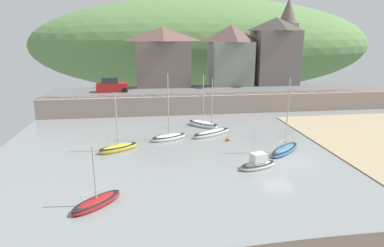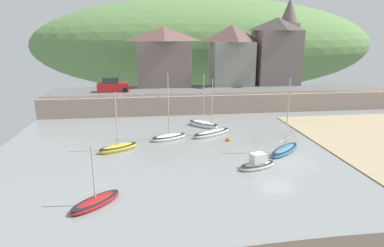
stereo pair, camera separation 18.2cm
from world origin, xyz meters
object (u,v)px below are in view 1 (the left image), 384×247
at_px(dinghy_open_wooden, 203,124).
at_px(sailboat_blue_trim, 118,148).
at_px(mooring_buoy, 228,139).
at_px(motorboat_with_cabin, 169,137).
at_px(fishing_boat_green, 212,133).
at_px(sailboat_nearest_shore, 285,150).
at_px(waterfront_building_right, 275,51).
at_px(sailboat_white_hull, 258,164).
at_px(sailboat_tall_mast, 97,202).
at_px(waterfront_building_centre, 230,55).
at_px(waterfront_building_left, 163,56).
at_px(parked_car_near_slipway, 112,86).
at_px(church_with_spire, 286,39).

distance_m(dinghy_open_wooden, sailboat_blue_trim, 10.97).
bearing_deg(mooring_buoy, motorboat_with_cabin, 168.36).
bearing_deg(fishing_boat_green, sailboat_nearest_shore, -76.80).
bearing_deg(waterfront_building_right, sailboat_white_hull, -113.11).
relative_size(dinghy_open_wooden, sailboat_tall_mast, 1.54).
bearing_deg(waterfront_building_centre, waterfront_building_right, 0.00).
bearing_deg(waterfront_building_right, waterfront_building_left, -180.00).
bearing_deg(sailboat_white_hull, dinghy_open_wooden, 82.21).
relative_size(dinghy_open_wooden, parked_car_near_slipway, 1.43).
relative_size(motorboat_with_cabin, sailboat_nearest_shore, 0.99).
height_order(waterfront_building_centre, parked_car_near_slipway, waterfront_building_centre).
bearing_deg(church_with_spire, fishing_boat_green, -127.31).
bearing_deg(sailboat_white_hull, waterfront_building_left, 83.89).
bearing_deg(mooring_buoy, sailboat_white_hull, -84.48).
xyz_separation_m(waterfront_building_left, mooring_buoy, (5.13, -20.14, -6.65)).
distance_m(waterfront_building_left, motorboat_with_cabin, 20.07).
xyz_separation_m(dinghy_open_wooden, parked_car_near_slipway, (-10.78, 10.36, 2.92)).
height_order(church_with_spire, parked_car_near_slipway, church_with_spire).
height_order(fishing_boat_green, parked_car_near_slipway, fishing_boat_green).
height_order(waterfront_building_right, motorboat_with_cabin, waterfront_building_right).
height_order(fishing_boat_green, mooring_buoy, fishing_boat_green).
relative_size(sailboat_white_hull, sailboat_nearest_shore, 0.49).
distance_m(fishing_boat_green, sailboat_blue_trim, 9.65).
distance_m(motorboat_with_cabin, fishing_boat_green, 4.47).
bearing_deg(dinghy_open_wooden, motorboat_with_cabin, -89.87).
xyz_separation_m(waterfront_building_centre, dinghy_open_wooden, (-6.68, -14.86, -6.66)).
relative_size(sailboat_blue_trim, sailboat_tall_mast, 1.38).
xyz_separation_m(waterfront_building_centre, parked_car_near_slipway, (-17.46, -4.50, -3.74)).
xyz_separation_m(waterfront_building_centre, waterfront_building_right, (7.02, 0.00, 0.55)).
xyz_separation_m(waterfront_building_centre, motorboat_with_cabin, (-10.75, -18.98, -6.68)).
xyz_separation_m(sailboat_white_hull, sailboat_blue_trim, (-10.91, 5.35, -0.06)).
distance_m(dinghy_open_wooden, sailboat_white_hull, 12.25).
bearing_deg(church_with_spire, mooring_buoy, -122.92).
bearing_deg(sailboat_white_hull, motorboat_with_cabin, 110.15).
bearing_deg(sailboat_blue_trim, waterfront_building_left, 47.70).
bearing_deg(fishing_boat_green, waterfront_building_right, 23.96).
bearing_deg(sailboat_white_hull, parked_car_near_slipway, 101.88).
bearing_deg(parked_car_near_slipway, sailboat_tall_mast, -89.28).
bearing_deg(waterfront_building_right, waterfront_building_centre, -180.00).
bearing_deg(sailboat_blue_trim, sailboat_nearest_shore, -38.15).
height_order(waterfront_building_left, waterfront_building_centre, waterfront_building_centre).
distance_m(sailboat_blue_trim, sailboat_tall_mast, 9.53).
bearing_deg(sailboat_white_hull, mooring_buoy, 77.29).
bearing_deg(waterfront_building_right, mooring_buoy, -121.08).
bearing_deg(parked_car_near_slipway, church_with_spire, 14.12).
bearing_deg(waterfront_building_right, sailboat_blue_trim, -136.08).
relative_size(fishing_boat_green, dinghy_open_wooden, 0.99).
xyz_separation_m(church_with_spire, sailboat_white_hull, (-14.97, -30.91, -8.93)).
height_order(waterfront_building_right, mooring_buoy, waterfront_building_right).
height_order(waterfront_building_right, church_with_spire, church_with_spire).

